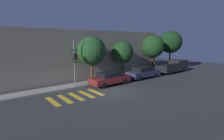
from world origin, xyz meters
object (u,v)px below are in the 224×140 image
tree_near_corner (92,51)px  tree_far_end (153,46)px  sedan_middle (143,72)px  tree_behind_truck (171,42)px  sedan_near_corner (110,78)px  traffic_light_pole (78,56)px  tree_midblock (122,52)px  pickup_truck (173,66)px

tree_near_corner → tree_far_end: 10.58m
sedan_middle → tree_near_corner: (-6.35, 1.96, 2.85)m
sedan_middle → tree_behind_truck: 9.59m
sedan_near_corner → tree_behind_truck: size_ratio=0.72×
traffic_light_pole → sedan_near_corner: (3.01, -1.27, -2.52)m
sedan_middle → tree_midblock: 3.64m
tree_far_end → sedan_middle: bearing=-155.1°
traffic_light_pole → tree_behind_truck: (16.96, 0.69, 1.21)m
sedan_near_corner → sedan_middle: 5.32m
tree_midblock → tree_behind_truck: size_ratio=0.74×
sedan_middle → tree_near_corner: tree_near_corner is taller
traffic_light_pole → tree_far_end: 12.60m
tree_behind_truck → tree_near_corner: bearing=180.0°
tree_near_corner → tree_behind_truck: 15.00m
tree_near_corner → tree_midblock: 4.58m
sedan_middle → tree_behind_truck: size_ratio=0.74×
tree_behind_truck → tree_midblock: bearing=180.0°
sedan_middle → tree_midblock: tree_midblock is taller
traffic_light_pole → tree_near_corner: (1.98, 0.69, 0.35)m
pickup_truck → sedan_near_corner: bearing=180.0°
sedan_near_corner → sedan_middle: sedan_middle is taller
tree_far_end → tree_behind_truck: size_ratio=0.88×
tree_near_corner → tree_far_end: tree_far_end is taller
sedan_middle → tree_far_end: (4.23, 1.96, 3.10)m
sedan_near_corner → pickup_truck: bearing=-0.0°
sedan_middle → tree_far_end: bearing=24.9°
sedan_near_corner → sedan_middle: size_ratio=0.98×
sedan_near_corner → sedan_middle: (5.32, -0.00, 0.02)m
tree_far_end → tree_behind_truck: (4.39, 0.00, 0.61)m
tree_midblock → tree_behind_truck: (10.41, 0.00, 1.22)m
sedan_near_corner → tree_near_corner: tree_near_corner is taller
tree_behind_truck → pickup_truck: bearing=-134.9°
traffic_light_pole → tree_near_corner: 2.13m
traffic_light_pole → pickup_truck: traffic_light_pole is taller
sedan_near_corner → pickup_truck: (11.99, -0.00, 0.16)m
traffic_light_pole → tree_midblock: bearing=6.0°
tree_behind_truck → sedan_middle: bearing=-167.2°
tree_midblock → pickup_truck: bearing=-13.0°
sedan_middle → tree_behind_truck: tree_behind_truck is taller
tree_midblock → tree_far_end: 6.05m
tree_near_corner → tree_behind_truck: size_ratio=0.83×
pickup_truck → tree_midblock: 9.00m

